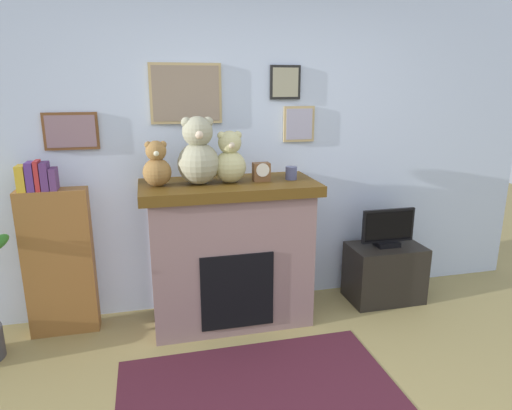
{
  "coord_description": "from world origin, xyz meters",
  "views": [
    {
      "loc": [
        -0.85,
        -1.66,
        1.86
      ],
      "look_at": [
        -0.04,
        1.64,
        0.95
      ],
      "focal_mm": 31.55,
      "sensor_mm": 36.0,
      "label": 1
    }
  ],
  "objects_px": {
    "television": "(388,229)",
    "teddy_bear_cream": "(230,160)",
    "teddy_bear_grey": "(157,166)",
    "teddy_bear_brown": "(198,154)",
    "mantel_clock": "(261,172)",
    "fireplace": "(230,252)",
    "bookshelf": "(58,258)",
    "candle_jar": "(291,173)",
    "tv_stand": "(384,273)"
  },
  "relations": [
    {
      "from": "candle_jar",
      "to": "mantel_clock",
      "type": "bearing_deg",
      "value": -179.58
    },
    {
      "from": "teddy_bear_brown",
      "to": "mantel_clock",
      "type": "bearing_deg",
      "value": -0.14
    },
    {
      "from": "candle_jar",
      "to": "teddy_bear_brown",
      "type": "distance_m",
      "value": 0.74
    },
    {
      "from": "fireplace",
      "to": "teddy_bear_brown",
      "type": "height_order",
      "value": "teddy_bear_brown"
    },
    {
      "from": "candle_jar",
      "to": "mantel_clock",
      "type": "xyz_separation_m",
      "value": [
        -0.24,
        -0.0,
        0.02
      ]
    },
    {
      "from": "television",
      "to": "teddy_bear_brown",
      "type": "xyz_separation_m",
      "value": [
        -1.61,
        -0.02,
        0.71
      ]
    },
    {
      "from": "television",
      "to": "teddy_bear_cream",
      "type": "xyz_separation_m",
      "value": [
        -1.38,
        -0.02,
        0.66
      ]
    },
    {
      "from": "tv_stand",
      "to": "candle_jar",
      "type": "bearing_deg",
      "value": -178.79
    },
    {
      "from": "candle_jar",
      "to": "teddy_bear_cream",
      "type": "bearing_deg",
      "value": -179.94
    },
    {
      "from": "bookshelf",
      "to": "teddy_bear_grey",
      "type": "bearing_deg",
      "value": -8.93
    },
    {
      "from": "teddy_bear_cream",
      "to": "teddy_bear_brown",
      "type": "bearing_deg",
      "value": -179.97
    },
    {
      "from": "mantel_clock",
      "to": "television",
      "type": "bearing_deg",
      "value": 0.97
    },
    {
      "from": "tv_stand",
      "to": "teddy_bear_grey",
      "type": "relative_size",
      "value": 1.91
    },
    {
      "from": "bookshelf",
      "to": "tv_stand",
      "type": "distance_m",
      "value": 2.7
    },
    {
      "from": "teddy_bear_cream",
      "to": "mantel_clock",
      "type": "bearing_deg",
      "value": -0.31
    },
    {
      "from": "candle_jar",
      "to": "fireplace",
      "type": "bearing_deg",
      "value": 177.95
    },
    {
      "from": "teddy_bear_grey",
      "to": "candle_jar",
      "type": "bearing_deg",
      "value": 0.02
    },
    {
      "from": "television",
      "to": "teddy_bear_cream",
      "type": "relative_size",
      "value": 1.22
    },
    {
      "from": "fireplace",
      "to": "teddy_bear_grey",
      "type": "height_order",
      "value": "teddy_bear_grey"
    },
    {
      "from": "tv_stand",
      "to": "teddy_bear_brown",
      "type": "distance_m",
      "value": 1.96
    },
    {
      "from": "tv_stand",
      "to": "teddy_bear_cream",
      "type": "distance_m",
      "value": 1.74
    },
    {
      "from": "television",
      "to": "fireplace",
      "type": "bearing_deg",
      "value": 179.99
    },
    {
      "from": "mantel_clock",
      "to": "fireplace",
      "type": "bearing_deg",
      "value": 175.55
    },
    {
      "from": "bookshelf",
      "to": "mantel_clock",
      "type": "distance_m",
      "value": 1.66
    },
    {
      "from": "teddy_bear_grey",
      "to": "teddy_bear_brown",
      "type": "bearing_deg",
      "value": -0.04
    },
    {
      "from": "teddy_bear_grey",
      "to": "teddy_bear_cream",
      "type": "height_order",
      "value": "teddy_bear_cream"
    },
    {
      "from": "teddy_bear_brown",
      "to": "teddy_bear_grey",
      "type": "bearing_deg",
      "value": 179.96
    },
    {
      "from": "candle_jar",
      "to": "teddy_bear_grey",
      "type": "distance_m",
      "value": 1.03
    },
    {
      "from": "fireplace",
      "to": "mantel_clock",
      "type": "height_order",
      "value": "mantel_clock"
    },
    {
      "from": "television",
      "to": "teddy_bear_cream",
      "type": "bearing_deg",
      "value": -179.25
    },
    {
      "from": "bookshelf",
      "to": "tv_stand",
      "type": "xyz_separation_m",
      "value": [
        2.67,
        -0.1,
        -0.36
      ]
    },
    {
      "from": "teddy_bear_brown",
      "to": "teddy_bear_cream",
      "type": "bearing_deg",
      "value": 0.03
    },
    {
      "from": "teddy_bear_brown",
      "to": "teddy_bear_cream",
      "type": "distance_m",
      "value": 0.24
    },
    {
      "from": "television",
      "to": "mantel_clock",
      "type": "xyz_separation_m",
      "value": [
        -1.14,
        -0.02,
        0.56
      ]
    },
    {
      "from": "bookshelf",
      "to": "television",
      "type": "relative_size",
      "value": 2.83
    },
    {
      "from": "television",
      "to": "teddy_bear_brown",
      "type": "height_order",
      "value": "teddy_bear_brown"
    },
    {
      "from": "television",
      "to": "teddy_bear_brown",
      "type": "bearing_deg",
      "value": -179.35
    },
    {
      "from": "teddy_bear_grey",
      "to": "mantel_clock",
      "type": "bearing_deg",
      "value": -0.1
    },
    {
      "from": "bookshelf",
      "to": "teddy_bear_cream",
      "type": "height_order",
      "value": "teddy_bear_cream"
    },
    {
      "from": "tv_stand",
      "to": "mantel_clock",
      "type": "relative_size",
      "value": 4.41
    },
    {
      "from": "mantel_clock",
      "to": "teddy_bear_brown",
      "type": "bearing_deg",
      "value": 179.86
    },
    {
      "from": "candle_jar",
      "to": "teddy_bear_brown",
      "type": "height_order",
      "value": "teddy_bear_brown"
    },
    {
      "from": "mantel_clock",
      "to": "bookshelf",
      "type": "bearing_deg",
      "value": 175.51
    },
    {
      "from": "teddy_bear_cream",
      "to": "television",
      "type": "bearing_deg",
      "value": 0.75
    },
    {
      "from": "fireplace",
      "to": "teddy_bear_cream",
      "type": "xyz_separation_m",
      "value": [
        0.01,
        -0.02,
        0.74
      ]
    },
    {
      "from": "teddy_bear_grey",
      "to": "television",
      "type": "bearing_deg",
      "value": 0.54
    },
    {
      "from": "candle_jar",
      "to": "teddy_bear_cream",
      "type": "xyz_separation_m",
      "value": [
        -0.48,
        -0.0,
        0.12
      ]
    },
    {
      "from": "fireplace",
      "to": "tv_stand",
      "type": "bearing_deg",
      "value": 0.05
    },
    {
      "from": "bookshelf",
      "to": "candle_jar",
      "type": "distance_m",
      "value": 1.88
    },
    {
      "from": "fireplace",
      "to": "mantel_clock",
      "type": "bearing_deg",
      "value": -4.45
    }
  ]
}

